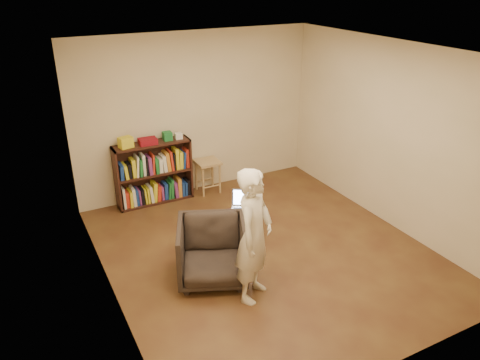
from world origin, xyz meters
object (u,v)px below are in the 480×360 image
bookshelf (154,176)px  stool (208,167)px  side_table (245,216)px  armchair (212,251)px  person (254,236)px  laptop (244,205)px

bookshelf → stool: bookshelf is taller
side_table → armchair: bearing=-140.5°
stool → armchair: bearing=-112.7°
side_table → person: size_ratio=0.26×
armchair → stool: bearing=90.5°
armchair → person: person is taller
stool → laptop: (-0.13, -1.53, 0.02)m
stool → laptop: 1.54m
stool → person: (-0.66, -2.75, 0.34)m
bookshelf → armchair: (-0.03, -2.31, -0.06)m
side_table → laptop: (0.03, 0.07, 0.13)m
bookshelf → stool: size_ratio=2.18×
armchair → side_table: (0.78, 0.65, -0.04)m
laptop → side_table: bearing=-80.3°
side_table → laptop: 0.15m
armchair → person: bearing=-38.3°
armchair → person: size_ratio=0.52×
armchair → laptop: armchair is taller
stool → armchair: 2.43m
side_table → stool: bearing=84.5°
stool → laptop: size_ratio=1.21×
laptop → stool: bearing=115.8°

